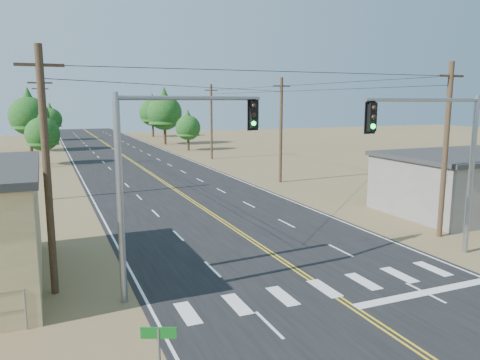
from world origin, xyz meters
TOP-DOWN VIEW (x-y plane):
  - road at (0.00, 30.00)m, footprint 15.00×200.00m
  - utility_pole_left_near at (-10.50, 12.00)m, footprint 1.80×0.30m
  - utility_pole_left_mid at (-10.50, 32.00)m, footprint 1.80×0.30m
  - utility_pole_left_far at (-10.50, 52.00)m, footprint 1.80×0.30m
  - utility_pole_right_near at (10.50, 12.00)m, footprint 1.80×0.30m
  - utility_pole_right_mid at (10.50, 32.00)m, footprint 1.80×0.30m
  - utility_pole_right_far at (10.50, 52.00)m, footprint 1.80×0.30m
  - signal_mast_left at (-6.04, 10.53)m, footprint 6.82×2.08m
  - signal_mast_right at (7.25, 9.01)m, footprint 7.50×1.16m
  - tree_left_near at (-10.58, 54.58)m, footprint 4.13×4.13m
  - tree_left_mid at (-12.34, 72.03)m, footprint 5.97×5.97m
  - tree_left_far at (-9.00, 92.36)m, footprint 4.53×4.53m
  - tree_right_near at (10.75, 63.86)m, footprint 3.91×3.91m
  - tree_right_mid at (9.80, 75.31)m, footprint 6.20×6.20m
  - tree_right_far at (11.76, 94.13)m, footprint 5.70×5.70m

SIDE VIEW (x-z plane):
  - road at x=0.00m, z-range 0.00..0.02m
  - tree_right_near at x=10.75m, z-range 0.73..7.25m
  - tree_left_near at x=-10.58m, z-range 0.77..7.65m
  - tree_left_far at x=-9.00m, z-range 0.84..8.40m
  - utility_pole_left_near at x=-10.50m, z-range 0.12..10.12m
  - utility_pole_left_mid at x=-10.50m, z-range 0.12..10.12m
  - utility_pole_left_far at x=-10.50m, z-range 0.12..10.12m
  - utility_pole_right_near at x=10.50m, z-range 0.12..10.12m
  - utility_pole_right_mid at x=10.50m, z-range 0.12..10.12m
  - utility_pole_right_far at x=10.50m, z-range 0.12..10.12m
  - signal_mast_right at x=7.25m, z-range 1.49..9.60m
  - signal_mast_left at x=-6.04m, z-range 1.46..9.65m
  - tree_right_far at x=11.76m, z-range 1.06..10.55m
  - tree_left_mid at x=-12.34m, z-range 1.11..11.07m
  - tree_right_mid at x=9.80m, z-range 1.15..11.49m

